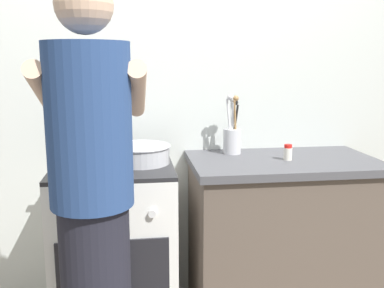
% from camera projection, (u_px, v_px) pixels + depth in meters
% --- Properties ---
extents(back_wall, '(3.20, 0.10, 2.50)m').
position_uv_depth(back_wall, '(208.00, 90.00, 2.54)').
color(back_wall, silver).
rests_on(back_wall, ground).
extents(countertop, '(1.00, 0.60, 0.90)m').
position_uv_depth(countertop, '(281.00, 238.00, 2.39)').
color(countertop, brown).
rests_on(countertop, ground).
extents(stove_range, '(0.60, 0.62, 0.90)m').
position_uv_depth(stove_range, '(116.00, 248.00, 2.27)').
color(stove_range, white).
rests_on(stove_range, ground).
extents(pot, '(0.27, 0.21, 0.11)m').
position_uv_depth(pot, '(85.00, 154.00, 2.18)').
color(pot, '#38383D').
rests_on(pot, stove_range).
extents(mixing_bowl, '(0.31, 0.31, 0.10)m').
position_uv_depth(mixing_bowl, '(141.00, 153.00, 2.20)').
color(mixing_bowl, '#B7B7BC').
rests_on(mixing_bowl, stove_range).
extents(utensil_crock, '(0.10, 0.10, 0.34)m').
position_uv_depth(utensil_crock, '(232.00, 136.00, 2.43)').
color(utensil_crock, silver).
rests_on(utensil_crock, countertop).
extents(spice_bottle, '(0.04, 0.04, 0.08)m').
position_uv_depth(spice_bottle, '(288.00, 152.00, 2.28)').
color(spice_bottle, silver).
rests_on(spice_bottle, countertop).
extents(person, '(0.41, 0.50, 1.70)m').
position_uv_depth(person, '(93.00, 214.00, 1.59)').
color(person, black).
rests_on(person, ground).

